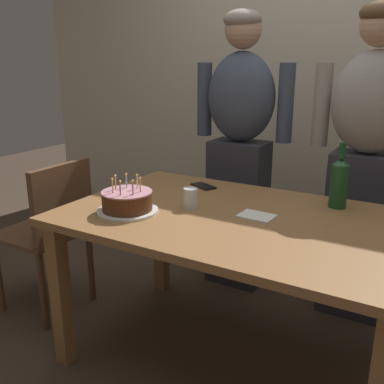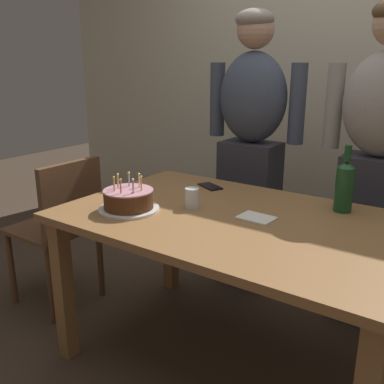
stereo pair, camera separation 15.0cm
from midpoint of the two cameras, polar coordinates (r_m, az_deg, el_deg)
The scene contains 11 objects.
ground_plane at distance 2.25m, azimuth 7.20°, elevation -21.18°, with size 10.00×10.00×0.00m, color #47382B.
back_wall at distance 3.24m, azimuth 21.52°, elevation 14.21°, with size 5.20×0.10×2.60m, color beige.
dining_table at distance 1.93m, azimuth 7.89°, elevation -5.92°, with size 1.50×0.96×0.74m.
birthday_cake at distance 1.95m, azimuth -6.15°, elevation -1.14°, with size 0.27×0.27×0.16m.
water_glass_near at distance 1.97m, azimuth 2.17°, elevation -0.83°, with size 0.06×0.06×0.09m, color silver.
wine_bottle at distance 2.05m, azimuth 21.39°, elevation 0.82°, with size 0.08×0.08×0.30m.
cell_phone at distance 2.31m, azimuth 4.26°, elevation 0.71°, with size 0.14×0.07×0.01m, color black.
napkin_stack at distance 1.88m, azimuth 10.72°, elevation -3.40°, with size 0.15×0.11×0.01m, color white.
person_man_bearded at distance 2.64m, azimuth 9.36°, elevation 5.48°, with size 0.61×0.27×1.66m.
person_woman_cardigan at distance 2.43m, azimuth 24.86°, elevation 3.13°, with size 0.61×0.27×1.66m.
dining_chair at distance 2.53m, azimuth -15.03°, elevation -3.82°, with size 0.42×0.42×0.87m.
Camera 2 is at (0.86, -1.55, 1.38)m, focal length 40.66 mm.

